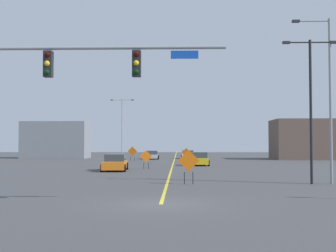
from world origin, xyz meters
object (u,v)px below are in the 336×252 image
traffic_signal_assembly (47,79)px  construction_sign_right_lane (186,153)px  construction_sign_left_shoulder (132,152)px  car_silver_approaching (152,155)px  construction_sign_median_near (189,162)px  car_white_passing (188,155)px  street_lamp_near_left (122,123)px  car_yellow_distant (199,159)px  car_orange_near (115,163)px  street_lamp_far_left (311,99)px  construction_sign_right_shoulder (146,157)px  street_lamp_near_right (328,93)px

traffic_signal_assembly → construction_sign_right_lane: 38.80m
construction_sign_left_shoulder → car_silver_approaching: size_ratio=0.47×
construction_sign_median_near → car_white_passing: bearing=88.9°
street_lamp_near_left → car_yellow_distant: bearing=-65.6°
traffic_signal_assembly → car_orange_near: size_ratio=2.36×
street_lamp_near_left → car_silver_approaching: street_lamp_near_left is taller
street_lamp_far_left → car_white_passing: bearing=98.8°
street_lamp_far_left → car_yellow_distant: (-5.64, 21.31, -4.36)m
traffic_signal_assembly → construction_sign_right_shoulder: traffic_signal_assembly is taller
construction_sign_left_shoulder → car_orange_near: 19.40m
traffic_signal_assembly → street_lamp_far_left: 15.76m
street_lamp_near_left → construction_sign_right_shoulder: size_ratio=5.69×
street_lamp_near_right → construction_sign_left_shoulder: size_ratio=4.99×
construction_sign_left_shoulder → construction_sign_right_lane: bearing=-17.2°
street_lamp_near_right → construction_sign_right_lane: bearing=105.2°
car_orange_near → car_yellow_distant: (7.84, 9.14, 0.01)m
car_white_passing → construction_sign_left_shoulder: bearing=-125.8°
street_lamp_near_left → car_orange_near: bearing=-83.4°
construction_sign_right_lane → car_silver_approaching: construction_sign_right_lane is taller
construction_sign_right_lane → construction_sign_median_near: bearing=-90.7°
car_orange_near → car_yellow_distant: 12.04m
car_silver_approaching → car_white_passing: 5.92m
construction_sign_left_shoulder → construction_sign_right_shoulder: 17.10m
construction_sign_right_shoulder → construction_sign_median_near: bearing=-76.3°
construction_sign_right_shoulder → car_orange_near: size_ratio=0.38×
construction_sign_right_shoulder → car_silver_approaching: 25.09m
car_silver_approaching → street_lamp_far_left: bearing=-73.2°
street_lamp_near_left → construction_sign_median_near: size_ratio=4.89×
construction_sign_left_shoulder → construction_sign_right_lane: 7.45m
car_orange_near → street_lamp_near_left: bearing=96.6°
traffic_signal_assembly → construction_sign_right_lane: size_ratio=5.96×
construction_sign_left_shoulder → car_silver_approaching: bearing=76.1°
construction_sign_right_shoulder → car_yellow_distant: construction_sign_right_shoulder is taller
construction_sign_median_near → car_orange_near: size_ratio=0.44×
construction_sign_left_shoulder → construction_sign_right_lane: size_ratio=1.10×
street_lamp_near_left → construction_sign_left_shoulder: (3.51, -16.05, -4.54)m
traffic_signal_assembly → street_lamp_near_right: (14.14, 8.79, 0.40)m
street_lamp_near_left → construction_sign_left_shoulder: 17.05m
construction_sign_left_shoulder → car_orange_near: size_ratio=0.43×
street_lamp_far_left → street_lamp_near_right: size_ratio=0.87×
construction_sign_right_shoulder → construction_sign_right_lane: bearing=74.7°
street_lamp_near_left → car_yellow_distant: 29.32m
car_orange_near → car_white_passing: size_ratio=1.11×
car_silver_approaching → car_white_passing: size_ratio=1.02×
car_orange_near → car_white_passing: 30.63m
street_lamp_near_right → construction_sign_median_near: 9.28m
street_lamp_far_left → construction_sign_right_lane: bearing=103.3°
car_silver_approaching → street_lamp_near_left: bearing=125.5°
car_silver_approaching → car_white_passing: bearing=21.7°
construction_sign_left_shoulder → car_white_passing: 12.89m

